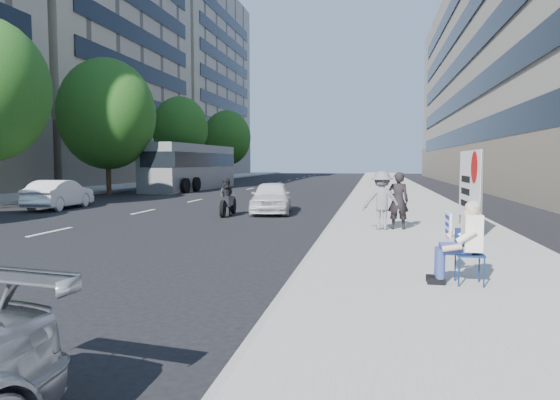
% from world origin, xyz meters
% --- Properties ---
extents(ground, '(160.00, 160.00, 0.00)m').
position_xyz_m(ground, '(0.00, 0.00, 0.00)').
color(ground, black).
rests_on(ground, ground).
extents(near_sidewalk, '(5.00, 120.00, 0.15)m').
position_xyz_m(near_sidewalk, '(4.00, 20.00, 0.07)').
color(near_sidewalk, gray).
rests_on(near_sidewalk, ground).
extents(far_sidewalk, '(4.50, 120.00, 0.15)m').
position_xyz_m(far_sidewalk, '(-16.75, 20.00, 0.07)').
color(far_sidewalk, gray).
rests_on(far_sidewalk, ground).
extents(far_bldg_mid, '(22.00, 26.00, 34.00)m').
position_xyz_m(far_bldg_mid, '(-30.00, 34.00, 17.00)').
color(far_bldg_mid, tan).
rests_on(far_bldg_mid, ground).
extents(far_bldg_north, '(22.00, 28.00, 28.00)m').
position_xyz_m(far_bldg_north, '(-30.00, 62.00, 14.00)').
color(far_bldg_north, tan).
rests_on(far_bldg_north, ground).
extents(tree_far_c, '(6.00, 6.00, 8.47)m').
position_xyz_m(tree_far_c, '(-13.70, 18.00, 5.02)').
color(tree_far_c, '#382616').
rests_on(tree_far_c, ground).
extents(tree_far_d, '(4.80, 4.80, 7.65)m').
position_xyz_m(tree_far_d, '(-13.70, 30.00, 4.89)').
color(tree_far_d, '#382616').
rests_on(tree_far_d, ground).
extents(tree_far_e, '(5.40, 5.40, 7.89)m').
position_xyz_m(tree_far_e, '(-13.70, 44.00, 4.78)').
color(tree_far_e, '#382616').
rests_on(tree_far_e, ground).
extents(seated_protester, '(0.83, 1.11, 1.31)m').
position_xyz_m(seated_protester, '(4.09, -2.91, 0.87)').
color(seated_protester, navy).
rests_on(seated_protester, near_sidewalk).
extents(jogger, '(1.10, 0.69, 1.63)m').
position_xyz_m(jogger, '(2.96, 3.23, 0.96)').
color(jogger, slate).
rests_on(jogger, near_sidewalk).
extents(pedestrian_woman, '(0.60, 0.41, 1.61)m').
position_xyz_m(pedestrian_woman, '(3.42, 3.36, 0.95)').
color(pedestrian_woman, black).
rests_on(pedestrian_woman, near_sidewalk).
extents(protest_banner, '(0.08, 3.06, 2.20)m').
position_xyz_m(protest_banner, '(5.33, 3.49, 1.40)').
color(protest_banner, '#4C4C4C').
rests_on(protest_banner, near_sidewalk).
extents(white_sedan_near, '(1.97, 3.91, 1.28)m').
position_xyz_m(white_sedan_near, '(-1.27, 8.50, 0.64)').
color(white_sedan_near, white).
rests_on(white_sedan_near, ground).
extents(white_sedan_mid, '(1.71, 3.94, 1.26)m').
position_xyz_m(white_sedan_mid, '(-10.71, 8.58, 0.63)').
color(white_sedan_mid, silver).
rests_on(white_sedan_mid, ground).
extents(motorcycle, '(0.74, 2.05, 1.42)m').
position_xyz_m(motorcycle, '(-2.69, 7.19, 0.64)').
color(motorcycle, black).
rests_on(motorcycle, ground).
extents(bus, '(3.14, 12.16, 3.30)m').
position_xyz_m(bus, '(-10.56, 24.39, 1.64)').
color(bus, slate).
rests_on(bus, ground).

